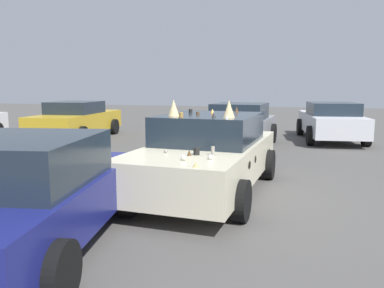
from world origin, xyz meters
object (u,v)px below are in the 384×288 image
at_px(art_car_decorated, 208,153).
at_px(parked_sedan_near_left, 331,121).
at_px(parked_sedan_far_left, 27,193).
at_px(parked_sedan_behind_right, 239,125).
at_px(parked_sedan_far_right, 77,120).

relative_size(art_car_decorated, parked_sedan_near_left, 1.01).
distance_m(art_car_decorated, parked_sedan_far_left, 3.48).
relative_size(parked_sedan_near_left, parked_sedan_behind_right, 1.00).
bearing_deg(parked_sedan_behind_right, parked_sedan_far_right, -90.08).
bearing_deg(parked_sedan_far_left, parked_sedan_far_right, 18.81).
relative_size(parked_sedan_far_right, parked_sedan_far_left, 1.12).
relative_size(art_car_decorated, parked_sedan_far_right, 0.99).
xyz_separation_m(parked_sedan_near_left, parked_sedan_far_right, (-1.72, 9.25, -0.01)).
bearing_deg(parked_sedan_near_left, parked_sedan_far_left, 151.93).
distance_m(art_car_decorated, parked_sedan_far_right, 8.83).
distance_m(parked_sedan_near_left, parked_sedan_far_right, 9.41).
bearing_deg(parked_sedan_far_left, parked_sedan_behind_right, -18.10).
bearing_deg(art_car_decorated, parked_sedan_far_left, -22.29).
distance_m(parked_sedan_far_right, parked_sedan_behind_right, 6.25).
xyz_separation_m(art_car_decorated, parked_sedan_far_right, (6.13, 6.35, -0.03)).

